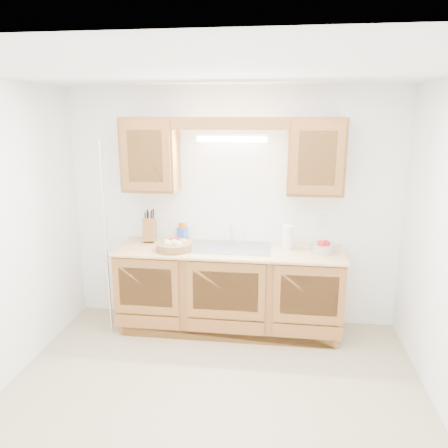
% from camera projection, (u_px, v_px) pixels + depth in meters
% --- Properties ---
extents(room, '(3.52, 3.50, 2.50)m').
position_uv_depth(room, '(210.00, 251.00, 3.21)').
color(room, tan).
rests_on(room, ground).
extents(base_cabinets, '(2.20, 0.60, 0.86)m').
position_uv_depth(base_cabinets, '(229.00, 290.00, 4.56)').
color(base_cabinets, '#A2692F').
rests_on(base_cabinets, ground).
extents(countertop, '(2.30, 0.63, 0.04)m').
position_uv_depth(countertop, '(229.00, 250.00, 4.44)').
color(countertop, tan).
rests_on(countertop, base_cabinets).
extents(upper_cabinet_left, '(0.55, 0.33, 0.75)m').
position_uv_depth(upper_cabinet_left, '(150.00, 155.00, 4.45)').
color(upper_cabinet_left, '#A2692F').
rests_on(upper_cabinet_left, room).
extents(upper_cabinet_right, '(0.55, 0.33, 0.75)m').
position_uv_depth(upper_cabinet_right, '(316.00, 157.00, 4.25)').
color(upper_cabinet_right, '#A2692F').
rests_on(upper_cabinet_right, room).
extents(valance, '(2.20, 0.05, 0.12)m').
position_uv_depth(valance, '(230.00, 123.00, 4.13)').
color(valance, '#A2692F').
rests_on(valance, room).
extents(fluorescent_fixture, '(0.76, 0.08, 0.08)m').
position_uv_depth(fluorescent_fixture, '(232.00, 138.00, 4.39)').
color(fluorescent_fixture, white).
rests_on(fluorescent_fixture, room).
extents(sink, '(0.84, 0.46, 0.36)m').
position_uv_depth(sink, '(229.00, 255.00, 4.47)').
color(sink, '#9E9EA3').
rests_on(sink, countertop).
extents(wire_shelf_pole, '(0.03, 0.03, 2.00)m').
position_uv_depth(wire_shelf_pole, '(106.00, 242.00, 4.32)').
color(wire_shelf_pole, silver).
rests_on(wire_shelf_pole, ground).
extents(outlet_plate, '(0.08, 0.01, 0.12)m').
position_uv_depth(outlet_plate, '(323.00, 220.00, 4.55)').
color(outlet_plate, white).
rests_on(outlet_plate, room).
extents(fruit_basket, '(0.45, 0.45, 0.11)m').
position_uv_depth(fruit_basket, '(174.00, 245.00, 4.38)').
color(fruit_basket, '#9B6A3E').
rests_on(fruit_basket, countertop).
extents(knife_block, '(0.15, 0.22, 0.36)m').
position_uv_depth(knife_block, '(149.00, 229.00, 4.67)').
color(knife_block, '#A2692F').
rests_on(knife_block, countertop).
extents(orange_canister, '(0.08, 0.08, 0.21)m').
position_uv_depth(orange_canister, '(182.00, 230.00, 4.72)').
color(orange_canister, orange).
rests_on(orange_canister, countertop).
extents(soap_bottle, '(0.12, 0.12, 0.20)m').
position_uv_depth(soap_bottle, '(182.00, 231.00, 4.72)').
color(soap_bottle, blue).
rests_on(soap_bottle, countertop).
extents(sponge, '(0.12, 0.08, 0.02)m').
position_uv_depth(sponge, '(183.00, 239.00, 4.74)').
color(sponge, '#CC333F').
rests_on(sponge, countertop).
extents(paper_towel, '(0.14, 0.14, 0.28)m').
position_uv_depth(paper_towel, '(288.00, 237.00, 4.42)').
color(paper_towel, silver).
rests_on(paper_towel, countertop).
extents(apple_bowl, '(0.30, 0.30, 0.12)m').
position_uv_depth(apple_bowl, '(323.00, 247.00, 4.30)').
color(apple_bowl, silver).
rests_on(apple_bowl, countertop).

